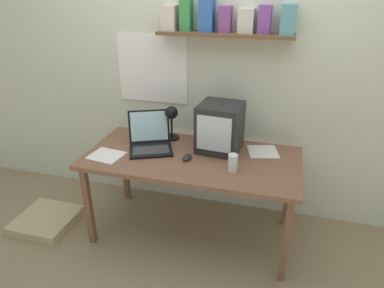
{
  "coord_description": "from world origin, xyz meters",
  "views": [
    {
      "loc": [
        0.61,
        -2.19,
        1.88
      ],
      "look_at": [
        0.0,
        0.0,
        0.81
      ],
      "focal_mm": 32.0,
      "sensor_mm": 36.0,
      "label": 1
    }
  ],
  "objects_px": {
    "laptop": "(150,139)",
    "loose_paper_near_monitor": "(263,151)",
    "corner_desk": "(192,163)",
    "floor_cushion": "(46,220)",
    "computer_mouse": "(187,157)",
    "desk_lamp": "(171,117)",
    "crt_monitor": "(220,127)",
    "juice_glass": "(233,164)",
    "printed_handout": "(106,155)"
  },
  "relations": [
    {
      "from": "laptop",
      "to": "loose_paper_near_monitor",
      "type": "xyz_separation_m",
      "value": [
        0.86,
        0.16,
        -0.07
      ]
    },
    {
      "from": "corner_desk",
      "to": "floor_cushion",
      "type": "bearing_deg",
      "value": -168.91
    },
    {
      "from": "computer_mouse",
      "to": "floor_cushion",
      "type": "relative_size",
      "value": 0.24
    },
    {
      "from": "loose_paper_near_monitor",
      "to": "desk_lamp",
      "type": "bearing_deg",
      "value": 179.65
    },
    {
      "from": "crt_monitor",
      "to": "juice_glass",
      "type": "distance_m",
      "value": 0.37
    },
    {
      "from": "juice_glass",
      "to": "printed_handout",
      "type": "xyz_separation_m",
      "value": [
        -0.95,
        -0.03,
        -0.05
      ]
    },
    {
      "from": "crt_monitor",
      "to": "desk_lamp",
      "type": "xyz_separation_m",
      "value": [
        -0.4,
        0.05,
        0.02
      ]
    },
    {
      "from": "crt_monitor",
      "to": "printed_handout",
      "type": "relative_size",
      "value": 1.38
    },
    {
      "from": "laptop",
      "to": "loose_paper_near_monitor",
      "type": "height_order",
      "value": "laptop"
    },
    {
      "from": "loose_paper_near_monitor",
      "to": "juice_glass",
      "type": "bearing_deg",
      "value": -116.68
    },
    {
      "from": "computer_mouse",
      "to": "printed_handout",
      "type": "distance_m",
      "value": 0.61
    },
    {
      "from": "corner_desk",
      "to": "computer_mouse",
      "type": "xyz_separation_m",
      "value": [
        -0.02,
        -0.06,
        0.07
      ]
    },
    {
      "from": "laptop",
      "to": "computer_mouse",
      "type": "bearing_deg",
      "value": -43.65
    },
    {
      "from": "computer_mouse",
      "to": "laptop",
      "type": "bearing_deg",
      "value": 160.56
    },
    {
      "from": "juice_glass",
      "to": "printed_handout",
      "type": "bearing_deg",
      "value": -178.43
    },
    {
      "from": "laptop",
      "to": "printed_handout",
      "type": "bearing_deg",
      "value": -164.11
    },
    {
      "from": "computer_mouse",
      "to": "corner_desk",
      "type": "bearing_deg",
      "value": 70.74
    },
    {
      "from": "crt_monitor",
      "to": "juice_glass",
      "type": "height_order",
      "value": "crt_monitor"
    },
    {
      "from": "crt_monitor",
      "to": "desk_lamp",
      "type": "relative_size",
      "value": 1.22
    },
    {
      "from": "laptop",
      "to": "floor_cushion",
      "type": "distance_m",
      "value": 1.18
    },
    {
      "from": "crt_monitor",
      "to": "computer_mouse",
      "type": "relative_size",
      "value": 3.28
    },
    {
      "from": "juice_glass",
      "to": "laptop",
      "type": "bearing_deg",
      "value": 163.82
    },
    {
      "from": "desk_lamp",
      "to": "floor_cushion",
      "type": "bearing_deg",
      "value": -174.61
    },
    {
      "from": "crt_monitor",
      "to": "floor_cushion",
      "type": "xyz_separation_m",
      "value": [
        -1.4,
        -0.41,
        -0.85
      ]
    },
    {
      "from": "corner_desk",
      "to": "printed_handout",
      "type": "xyz_separation_m",
      "value": [
        -0.62,
        -0.16,
        0.06
      ]
    },
    {
      "from": "laptop",
      "to": "loose_paper_near_monitor",
      "type": "relative_size",
      "value": 1.59
    },
    {
      "from": "laptop",
      "to": "floor_cushion",
      "type": "height_order",
      "value": "laptop"
    },
    {
      "from": "desk_lamp",
      "to": "juice_glass",
      "type": "xyz_separation_m",
      "value": [
        0.56,
        -0.36,
        -0.15
      ]
    },
    {
      "from": "computer_mouse",
      "to": "floor_cushion",
      "type": "distance_m",
      "value": 1.4
    },
    {
      "from": "crt_monitor",
      "to": "corner_desk",
      "type": "bearing_deg",
      "value": -130.48
    },
    {
      "from": "juice_glass",
      "to": "loose_paper_near_monitor",
      "type": "relative_size",
      "value": 0.46
    },
    {
      "from": "corner_desk",
      "to": "crt_monitor",
      "type": "bearing_deg",
      "value": 44.23
    },
    {
      "from": "corner_desk",
      "to": "laptop",
      "type": "height_order",
      "value": "laptop"
    },
    {
      "from": "laptop",
      "to": "juice_glass",
      "type": "xyz_separation_m",
      "value": [
        0.68,
        -0.2,
        -0.01
      ]
    },
    {
      "from": "laptop",
      "to": "desk_lamp",
      "type": "distance_m",
      "value": 0.25
    },
    {
      "from": "crt_monitor",
      "to": "loose_paper_near_monitor",
      "type": "bearing_deg",
      "value": 13.35
    },
    {
      "from": "printed_handout",
      "to": "juice_glass",
      "type": "bearing_deg",
      "value": 1.57
    },
    {
      "from": "corner_desk",
      "to": "loose_paper_near_monitor",
      "type": "xyz_separation_m",
      "value": [
        0.5,
        0.22,
        0.06
      ]
    },
    {
      "from": "printed_handout",
      "to": "loose_paper_near_monitor",
      "type": "bearing_deg",
      "value": 18.61
    },
    {
      "from": "crt_monitor",
      "to": "loose_paper_near_monitor",
      "type": "xyz_separation_m",
      "value": [
        0.33,
        0.05,
        -0.18
      ]
    },
    {
      "from": "crt_monitor",
      "to": "computer_mouse",
      "type": "bearing_deg",
      "value": -125.18
    },
    {
      "from": "printed_handout",
      "to": "crt_monitor",
      "type": "bearing_deg",
      "value": 22.68
    },
    {
      "from": "desk_lamp",
      "to": "floor_cushion",
      "type": "xyz_separation_m",
      "value": [
        -1.0,
        -0.46,
        -0.88
      ]
    },
    {
      "from": "loose_paper_near_monitor",
      "to": "computer_mouse",
      "type": "bearing_deg",
      "value": -152.45
    },
    {
      "from": "juice_glass",
      "to": "computer_mouse",
      "type": "distance_m",
      "value": 0.36
    },
    {
      "from": "juice_glass",
      "to": "computer_mouse",
      "type": "height_order",
      "value": "juice_glass"
    },
    {
      "from": "desk_lamp",
      "to": "loose_paper_near_monitor",
      "type": "distance_m",
      "value": 0.76
    },
    {
      "from": "laptop",
      "to": "desk_lamp",
      "type": "bearing_deg",
      "value": 27.55
    },
    {
      "from": "juice_glass",
      "to": "computer_mouse",
      "type": "bearing_deg",
      "value": 167.08
    },
    {
      "from": "laptop",
      "to": "computer_mouse",
      "type": "distance_m",
      "value": 0.36
    }
  ]
}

